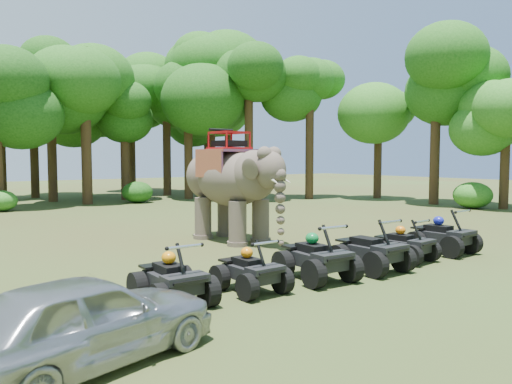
# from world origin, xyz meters

# --- Properties ---
(ground) EXTENTS (110.00, 110.00, 0.00)m
(ground) POSITION_xyz_m (0.00, 0.00, 0.00)
(ground) COLOR #47381E
(ground) RESTS_ON ground
(elephant) EXTENTS (2.46, 4.78, 3.87)m
(elephant) POSITION_xyz_m (1.06, 4.13, 1.94)
(elephant) COLOR brown
(elephant) RESTS_ON ground
(parked_car) EXTENTS (4.11, 2.47, 1.31)m
(parked_car) POSITION_xyz_m (-6.31, -3.48, 0.65)
(parked_car) COLOR #ADAFB4
(parked_car) RESTS_ON ground
(atv_0) EXTENTS (1.28, 1.74, 1.27)m
(atv_0) POSITION_xyz_m (-4.01, -1.52, 0.63)
(atv_0) COLOR black
(atv_0) RESTS_ON ground
(atv_1) EXTENTS (1.19, 1.61, 1.17)m
(atv_1) POSITION_xyz_m (-2.24, -1.68, 0.59)
(atv_1) COLOR black
(atv_1) RESTS_ON ground
(atv_2) EXTENTS (1.47, 1.93, 1.36)m
(atv_2) POSITION_xyz_m (-0.39, -1.75, 0.68)
(atv_2) COLOR black
(atv_2) RESTS_ON ground
(atv_3) EXTENTS (1.36, 1.85, 1.36)m
(atv_3) POSITION_xyz_m (1.40, -1.86, 0.68)
(atv_3) COLOR black
(atv_3) RESTS_ON ground
(atv_4) EXTENTS (1.33, 1.72, 1.20)m
(atv_4) POSITION_xyz_m (3.10, -1.60, 0.60)
(atv_4) COLOR black
(atv_4) RESTS_ON ground
(atv_5) EXTENTS (1.44, 1.91, 1.36)m
(atv_5) POSITION_xyz_m (4.98, -1.56, 0.68)
(atv_5) COLOR black
(atv_5) RESTS_ON ground
(tree_0) EXTENTS (6.66, 6.66, 9.52)m
(tree_0) POSITION_xyz_m (0.00, 23.73, 4.76)
(tree_0) COLOR #195114
(tree_0) RESTS_ON ground
(tree_1) EXTENTS (5.44, 5.44, 7.77)m
(tree_1) POSITION_xyz_m (4.29, 22.18, 3.88)
(tree_1) COLOR #195114
(tree_1) RESTS_ON ground
(tree_2) EXTENTS (6.80, 6.80, 9.71)m
(tree_2) POSITION_xyz_m (8.24, 20.50, 4.85)
(tree_2) COLOR #195114
(tree_2) RESTS_ON ground
(tree_3) EXTENTS (6.48, 6.48, 9.25)m
(tree_3) POSITION_xyz_m (11.09, 17.26, 4.63)
(tree_3) COLOR #195114
(tree_3) RESTS_ON ground
(tree_4) EXTENTS (6.22, 6.22, 8.88)m
(tree_4) POSITION_xyz_m (14.96, 15.47, 4.44)
(tree_4) COLOR #195114
(tree_4) RESTS_ON ground
(tree_5) EXTENTS (5.84, 5.84, 8.34)m
(tree_5) POSITION_xyz_m (19.38, 13.19, 4.17)
(tree_5) COLOR #195114
(tree_5) RESTS_ON ground
(tree_6) EXTENTS (6.66, 6.66, 9.52)m
(tree_6) POSITION_xyz_m (18.52, 8.02, 4.76)
(tree_6) COLOR #195114
(tree_6) RESTS_ON ground
(tree_7) EXTENTS (4.71, 4.71, 6.73)m
(tree_7) POSITION_xyz_m (19.20, 4.02, 3.36)
(tree_7) COLOR #195114
(tree_7) RESTS_ON ground
(tree_32) EXTENTS (7.22, 7.22, 10.32)m
(tree_32) POSITION_xyz_m (7.97, 30.00, 5.16)
(tree_32) COLOR #195114
(tree_32) RESTS_ON ground
(tree_33) EXTENTS (6.90, 6.90, 9.86)m
(tree_33) POSITION_xyz_m (8.43, 24.27, 4.93)
(tree_33) COLOR #195114
(tree_33) RESTS_ON ground
(tree_34) EXTENTS (7.38, 7.38, 10.54)m
(tree_34) POSITION_xyz_m (10.80, 21.72, 5.27)
(tree_34) COLOR #195114
(tree_34) RESTS_ON ground
(tree_37) EXTENTS (5.68, 5.68, 8.12)m
(tree_37) POSITION_xyz_m (2.85, 25.74, 4.06)
(tree_37) COLOR #195114
(tree_37) RESTS_ON ground
(tree_38) EXTENTS (6.19, 6.19, 8.84)m
(tree_38) POSITION_xyz_m (-2.31, 27.89, 4.42)
(tree_38) COLOR #195114
(tree_38) RESTS_ON ground
(tree_39) EXTENTS (7.42, 7.42, 10.60)m
(tree_39) POSITION_xyz_m (1.26, 20.63, 5.30)
(tree_39) COLOR #195114
(tree_39) RESTS_ON ground
(tree_41) EXTENTS (7.43, 7.43, 10.61)m
(tree_41) POSITION_xyz_m (15.11, 26.04, 5.30)
(tree_41) COLOR #195114
(tree_41) RESTS_ON ground
(tree_43) EXTENTS (6.50, 6.50, 9.29)m
(tree_43) POSITION_xyz_m (-0.21, 27.77, 4.64)
(tree_43) COLOR #195114
(tree_43) RESTS_ON ground
(tree_44) EXTENTS (6.05, 6.05, 8.64)m
(tree_44) POSITION_xyz_m (12.87, 25.78, 4.32)
(tree_44) COLOR #195114
(tree_44) RESTS_ON ground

